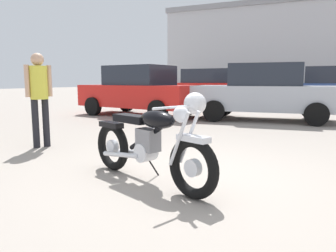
{
  "coord_description": "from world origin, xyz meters",
  "views": [
    {
      "loc": [
        1.54,
        -3.5,
        1.19
      ],
      "look_at": [
        -0.39,
        0.11,
        0.61
      ],
      "focal_mm": 34.31,
      "sensor_mm": 36.0,
      "label": 1
    }
  ],
  "objects_px": {
    "blue_hatchback_right": "(265,92)",
    "white_estate_far": "(331,87)",
    "vintage_motorcycle": "(152,142)",
    "dark_sedan_left": "(223,85)",
    "red_hatchback_near": "(140,91)",
    "bystander": "(39,90)"
  },
  "relations": [
    {
      "from": "dark_sedan_left",
      "to": "blue_hatchback_right",
      "type": "height_order",
      "value": "dark_sedan_left"
    },
    {
      "from": "vintage_motorcycle",
      "to": "blue_hatchback_right",
      "type": "bearing_deg",
      "value": 109.35
    },
    {
      "from": "white_estate_far",
      "to": "red_hatchback_near",
      "type": "height_order",
      "value": "white_estate_far"
    },
    {
      "from": "dark_sedan_left",
      "to": "vintage_motorcycle",
      "type": "bearing_deg",
      "value": -75.16
    },
    {
      "from": "bystander",
      "to": "dark_sedan_left",
      "type": "height_order",
      "value": "dark_sedan_left"
    },
    {
      "from": "red_hatchback_near",
      "to": "blue_hatchback_right",
      "type": "bearing_deg",
      "value": -164.89
    },
    {
      "from": "white_estate_far",
      "to": "blue_hatchback_right",
      "type": "bearing_deg",
      "value": 73.54
    },
    {
      "from": "vintage_motorcycle",
      "to": "bystander",
      "type": "distance_m",
      "value": 2.96
    },
    {
      "from": "white_estate_far",
      "to": "vintage_motorcycle",
      "type": "bearing_deg",
      "value": 81.8
    },
    {
      "from": "vintage_motorcycle",
      "to": "red_hatchback_near",
      "type": "bearing_deg",
      "value": 142.7
    },
    {
      "from": "dark_sedan_left",
      "to": "red_hatchback_near",
      "type": "height_order",
      "value": "dark_sedan_left"
    },
    {
      "from": "blue_hatchback_right",
      "to": "white_estate_far",
      "type": "relative_size",
      "value": 1.12
    },
    {
      "from": "white_estate_far",
      "to": "red_hatchback_near",
      "type": "bearing_deg",
      "value": 48.54
    },
    {
      "from": "bystander",
      "to": "blue_hatchback_right",
      "type": "xyz_separation_m",
      "value": [
        2.7,
        5.88,
        -0.18
      ]
    },
    {
      "from": "dark_sedan_left",
      "to": "red_hatchback_near",
      "type": "bearing_deg",
      "value": -98.49
    },
    {
      "from": "blue_hatchback_right",
      "to": "white_estate_far",
      "type": "distance_m",
      "value": 6.19
    },
    {
      "from": "blue_hatchback_right",
      "to": "vintage_motorcycle",
      "type": "bearing_deg",
      "value": 82.04
    },
    {
      "from": "dark_sedan_left",
      "to": "blue_hatchback_right",
      "type": "bearing_deg",
      "value": -60.09
    },
    {
      "from": "bystander",
      "to": "vintage_motorcycle",
      "type": "bearing_deg",
      "value": -171.62
    },
    {
      "from": "vintage_motorcycle",
      "to": "white_estate_far",
      "type": "xyz_separation_m",
      "value": [
        1.52,
        12.67,
        0.43
      ]
    },
    {
      "from": "vintage_motorcycle",
      "to": "dark_sedan_left",
      "type": "height_order",
      "value": "dark_sedan_left"
    },
    {
      "from": "vintage_motorcycle",
      "to": "white_estate_far",
      "type": "relative_size",
      "value": 0.51
    }
  ]
}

